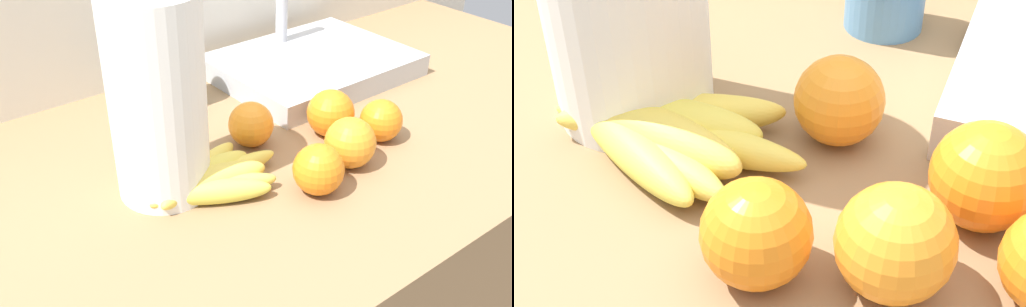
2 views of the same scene
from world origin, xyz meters
TOP-DOWN VIEW (x-y plane):
  - wall_back at (0.00, 0.37)m, footprint 1.91×0.06m
  - banana_bunch at (-0.18, -0.05)m, footprint 0.21×0.16m
  - orange_front at (-0.06, -0.14)m, footprint 0.07×0.07m
  - orange_right at (-0.06, 0.02)m, footprint 0.07×0.07m
  - orange_far_right at (0.06, -0.03)m, footprint 0.08×0.08m
  - orange_back_left at (0.02, -0.11)m, footprint 0.08×0.08m
  - orange_back_right at (0.12, -0.09)m, footprint 0.07×0.07m
  - paper_towel_roll at (-0.23, 0.00)m, footprint 0.13×0.13m
  - sink_basin at (0.20, 0.16)m, footprint 0.36×0.28m
  - mug at (-0.07, 0.21)m, footprint 0.08×0.08m

SIDE VIEW (x-z plane):
  - wall_back at x=0.00m, z-range 0.00..1.30m
  - banana_bunch at x=-0.18m, z-range 0.93..0.97m
  - sink_basin at x=0.20m, z-range 0.85..1.06m
  - orange_back_right at x=0.12m, z-range 0.93..1.00m
  - orange_right at x=-0.06m, z-range 0.93..1.00m
  - orange_front at x=-0.06m, z-range 0.93..1.00m
  - orange_back_left at x=0.02m, z-range 0.93..1.01m
  - orange_far_right at x=0.06m, z-range 0.93..1.01m
  - mug at x=-0.07m, z-range 0.93..1.03m
  - paper_towel_roll at x=-0.23m, z-range 0.92..1.23m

